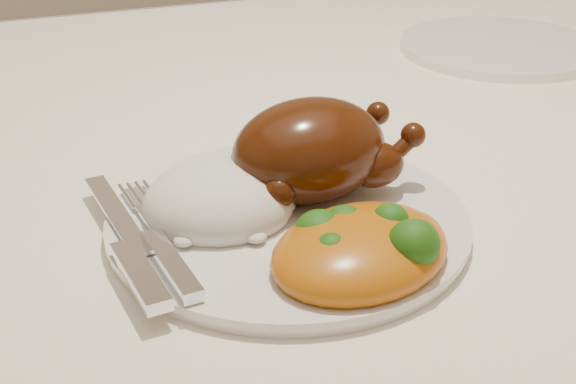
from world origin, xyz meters
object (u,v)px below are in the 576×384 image
object	(u,v)px
dining_table	(307,222)
side_plate	(500,47)
dinner_plate	(288,222)
roast_chicken	(314,150)

from	to	relation	value
dining_table	side_plate	xyz separation A→B (m)	(0.32, 0.15, 0.11)
dinner_plate	dining_table	bearing A→B (deg)	63.90
dining_table	roast_chicken	xyz separation A→B (m)	(-0.05, -0.15, 0.15)
side_plate	roast_chicken	world-z (taller)	roast_chicken
roast_chicken	side_plate	bearing A→B (deg)	32.18
dinner_plate	side_plate	bearing A→B (deg)	39.02
side_plate	roast_chicken	distance (m)	0.48
side_plate	roast_chicken	xyz separation A→B (m)	(-0.37, -0.30, 0.04)
roast_chicken	dinner_plate	bearing A→B (deg)	-145.65
dining_table	roast_chicken	world-z (taller)	roast_chicken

